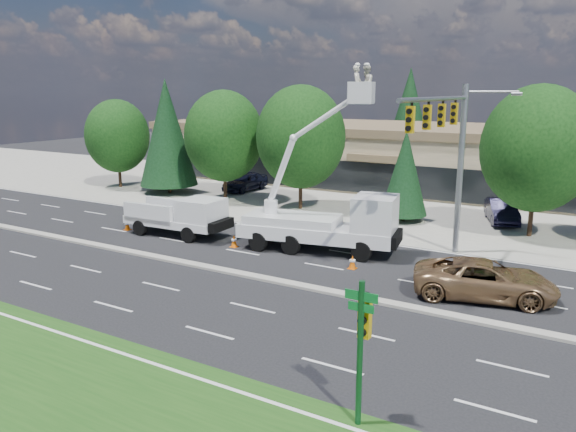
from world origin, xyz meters
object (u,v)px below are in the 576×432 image
Objects in this scene: signal_mast at (452,145)px; street_sign_pole at (362,337)px; minivan at (485,279)px; utility_pickup at (182,220)px; bucket_truck at (330,214)px.

street_sign_pole is (1.97, -15.45, -3.61)m from signal_mast.
street_sign_pole reaches higher than minivan.
signal_mast is 16.30m from utility_pickup.
signal_mast reaches higher than street_sign_pole.
bucket_truck reaches higher than utility_pickup.
signal_mast is at bearing 7.49° from utility_pickup.
street_sign_pole is 0.62× the size of utility_pickup.
signal_mast is 1.01× the size of bucket_truck.
bucket_truck is 9.35m from minivan.
bucket_truck reaches higher than minivan.
street_sign_pole is 11.35m from minivan.
utility_pickup is 9.48m from bucket_truck.
minivan is (8.78, -2.91, -1.31)m from bucket_truck.
minivan is at bearing 85.58° from street_sign_pole.
signal_mast is 1.58× the size of utility_pickup.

